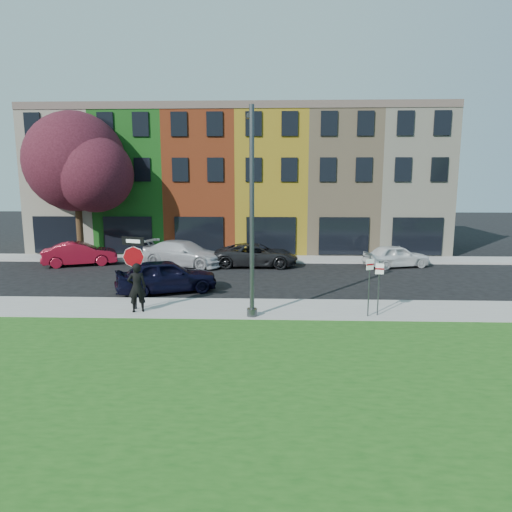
{
  "coord_description": "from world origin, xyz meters",
  "views": [
    {
      "loc": [
        0.11,
        -15.17,
        5.39
      ],
      "look_at": [
        -0.59,
        4.0,
        2.13
      ],
      "focal_mm": 32.0,
      "sensor_mm": 36.0,
      "label": 1
    }
  ],
  "objects_px": {
    "stop_sign": "(134,258)",
    "sedan_near": "(166,276)",
    "street_lamp": "(252,213)",
    "man": "(137,287)"
  },
  "relations": [
    {
      "from": "stop_sign",
      "to": "sedan_near",
      "type": "height_order",
      "value": "stop_sign"
    },
    {
      "from": "stop_sign",
      "to": "street_lamp",
      "type": "xyz_separation_m",
      "value": [
        4.78,
        -0.55,
        1.86
      ]
    },
    {
      "from": "stop_sign",
      "to": "man",
      "type": "xyz_separation_m",
      "value": [
        0.18,
        -0.32,
        -1.14
      ]
    },
    {
      "from": "stop_sign",
      "to": "sedan_near",
      "type": "xyz_separation_m",
      "value": [
        0.51,
        3.3,
        -1.44
      ]
    },
    {
      "from": "sedan_near",
      "to": "stop_sign",
      "type": "bearing_deg",
      "value": 148.95
    },
    {
      "from": "man",
      "to": "street_lamp",
      "type": "xyz_separation_m",
      "value": [
        4.59,
        -0.22,
        3.0
      ]
    },
    {
      "from": "street_lamp",
      "to": "man",
      "type": "bearing_deg",
      "value": 172.4
    },
    {
      "from": "stop_sign",
      "to": "man",
      "type": "distance_m",
      "value": 1.2
    },
    {
      "from": "stop_sign",
      "to": "sedan_near",
      "type": "distance_m",
      "value": 3.64
    },
    {
      "from": "sedan_near",
      "to": "street_lamp",
      "type": "bearing_deg",
      "value": -154.28
    }
  ]
}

